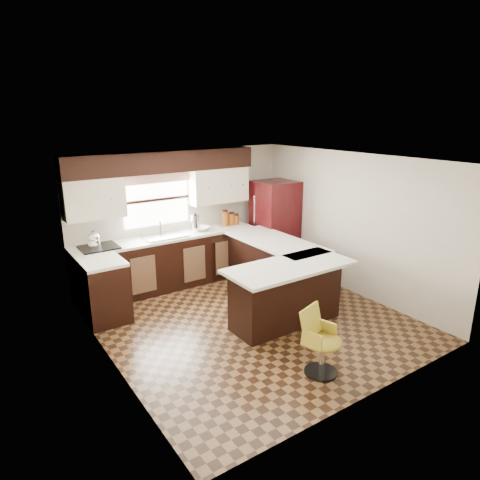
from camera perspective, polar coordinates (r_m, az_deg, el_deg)
floor at (r=6.59m, az=1.48°, el=-10.62°), size 4.40×4.40×0.00m
ceiling at (r=5.89m, az=1.66°, el=10.61°), size 4.40×4.40×0.00m
wall_back at (r=7.96m, az=-7.69°, el=3.29°), size 4.40×0.00×4.40m
wall_front at (r=4.64m, az=17.69°, el=-7.26°), size 4.40×0.00×4.40m
wall_left at (r=5.26m, az=-17.45°, el=-4.37°), size 0.00×4.40×4.40m
wall_right at (r=7.51m, az=14.73°, el=2.07°), size 0.00×4.40×4.40m
base_cab_back at (r=7.73m, az=-9.46°, el=-3.00°), size 3.30×0.60×0.90m
base_cab_left at (r=6.73m, az=-17.62°, el=-6.61°), size 0.60×0.70×0.90m
counter_back at (r=7.59m, az=-9.63°, el=0.36°), size 3.30×0.60×0.04m
counter_left at (r=6.57m, az=-17.97°, el=-2.81°), size 0.60×0.70×0.04m
soffit at (r=7.47m, az=-10.17°, el=10.25°), size 3.40×0.35×0.36m
upper_cab_left at (r=7.14m, az=-18.95°, el=5.26°), size 0.94×0.35×0.64m
upper_cab_right at (r=8.03m, az=-2.89°, el=7.31°), size 1.14×0.35×0.64m
window_pane at (r=7.67m, az=-11.07°, el=5.29°), size 1.20×0.02×0.90m
valance at (r=7.57m, az=-11.12°, el=8.14°), size 1.30×0.06×0.18m
sink at (r=7.54m, az=-9.92°, el=0.54°), size 0.75×0.45×0.03m
dishwasher at (r=7.94m, az=-2.02°, el=-2.39°), size 0.58×0.03×0.78m
cooktop at (r=7.17m, az=-18.30°, el=-0.93°), size 0.58×0.50×0.02m
peninsula_long at (r=7.36m, az=4.40°, el=-3.83°), size 0.60×1.95×0.90m
peninsula_return at (r=6.36m, az=6.14°, el=-7.29°), size 1.65×0.60×0.90m
counter_pen_long at (r=7.24m, az=4.79°, el=-0.24°), size 0.84×1.95×0.04m
counter_pen_return at (r=6.11m, az=6.67°, el=-3.55°), size 1.89×0.84×0.04m
refrigerator at (r=8.44m, az=4.65°, el=1.91°), size 0.75×0.72×1.76m
bar_chair at (r=5.28m, az=10.95°, el=-13.28°), size 0.55×0.55×0.82m
kettle at (r=7.12m, az=-18.93°, el=0.12°), size 0.20×0.20×0.27m
percolator at (r=7.77m, az=-5.99°, el=2.24°), size 0.14×0.14×0.31m
mixing_bowl at (r=7.86m, az=-5.12°, el=1.55°), size 0.38×0.38×0.07m
canister_large at (r=8.11m, az=-1.98°, el=2.83°), size 0.12×0.12×0.28m
canister_med at (r=8.19m, az=-1.15°, el=2.77°), size 0.12×0.12×0.22m
canister_small at (r=8.25m, az=-0.57°, el=2.71°), size 0.12×0.12×0.18m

